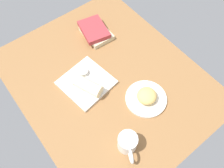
# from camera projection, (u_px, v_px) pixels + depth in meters

# --- Properties ---
(dining_table) EXTENTS (1.10, 0.90, 0.04)m
(dining_table) POSITION_uv_depth(u_px,v_px,m) (107.00, 80.00, 1.26)
(dining_table) COLOR olive
(dining_table) RESTS_ON ground
(round_plate) EXTENTS (0.21, 0.21, 0.01)m
(round_plate) POSITION_uv_depth(u_px,v_px,m) (146.00, 99.00, 1.17)
(round_plate) COLOR silver
(round_plate) RESTS_ON dining_table
(scone_pastry) EXTENTS (0.13, 0.13, 0.05)m
(scone_pastry) POSITION_uv_depth(u_px,v_px,m) (147.00, 96.00, 1.14)
(scone_pastry) COLOR tan
(scone_pastry) RESTS_ON round_plate
(square_plate) EXTENTS (0.27, 0.27, 0.02)m
(square_plate) POSITION_uv_depth(u_px,v_px,m) (86.00, 83.00, 1.22)
(square_plate) COLOR silver
(square_plate) RESTS_ON dining_table
(sauce_cup) EXTENTS (0.05, 0.05, 0.02)m
(sauce_cup) POSITION_uv_depth(u_px,v_px,m) (84.00, 72.00, 1.23)
(sauce_cup) COLOR silver
(sauce_cup) RESTS_ON square_plate
(breakfast_wrap) EXTENTS (0.16, 0.11, 0.06)m
(breakfast_wrap) POSITION_uv_depth(u_px,v_px,m) (88.00, 86.00, 1.16)
(breakfast_wrap) COLOR beige
(breakfast_wrap) RESTS_ON square_plate
(book_stack) EXTENTS (0.21, 0.17, 0.06)m
(book_stack) POSITION_uv_depth(u_px,v_px,m) (95.00, 31.00, 1.37)
(book_stack) COLOR beige
(book_stack) RESTS_ON dining_table
(coffee_mug) EXTENTS (0.13, 0.09, 0.10)m
(coffee_mug) POSITION_uv_depth(u_px,v_px,m) (128.00, 143.00, 1.02)
(coffee_mug) COLOR white
(coffee_mug) RESTS_ON dining_table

